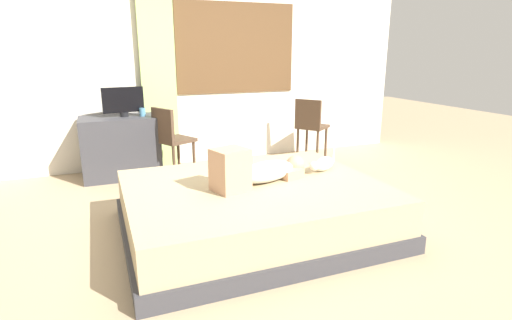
% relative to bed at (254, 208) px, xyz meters
% --- Properties ---
extents(ground_plane, '(16.00, 16.00, 0.00)m').
position_rel_bed_xyz_m(ground_plane, '(0.03, 0.08, -0.21)').
color(ground_plane, tan).
extents(back_wall_with_window, '(6.40, 0.14, 2.90)m').
position_rel_bed_xyz_m(back_wall_with_window, '(0.05, 2.47, 1.24)').
color(back_wall_with_window, silver).
rests_on(back_wall_with_window, ground).
extents(bed, '(2.14, 1.73, 0.43)m').
position_rel_bed_xyz_m(bed, '(0.00, 0.00, 0.00)').
color(bed, '#38383D').
rests_on(bed, ground).
extents(person_lying, '(0.93, 0.50, 0.34)m').
position_rel_bed_xyz_m(person_lying, '(0.04, 0.01, 0.33)').
color(person_lying, silver).
rests_on(person_lying, bed).
extents(cat, '(0.33, 0.21, 0.21)m').
position_rel_bed_xyz_m(cat, '(0.74, 0.12, 0.28)').
color(cat, silver).
rests_on(cat, bed).
extents(desk, '(0.90, 0.56, 0.74)m').
position_rel_bed_xyz_m(desk, '(-0.93, 2.07, 0.16)').
color(desk, '#38383D').
rests_on(desk, ground).
extents(tv_monitor, '(0.48, 0.10, 0.35)m').
position_rel_bed_xyz_m(tv_monitor, '(-0.86, 2.07, 0.71)').
color(tv_monitor, black).
rests_on(tv_monitor, desk).
extents(cup, '(0.07, 0.07, 0.10)m').
position_rel_bed_xyz_m(cup, '(-0.65, 2.02, 0.58)').
color(cup, teal).
rests_on(cup, desk).
extents(chair_by_desk, '(0.51, 0.51, 0.86)m').
position_rel_bed_xyz_m(chair_by_desk, '(-0.37, 1.78, 0.30)').
color(chair_by_desk, '#4C3828').
rests_on(chair_by_desk, ground).
extents(chair_spare, '(0.53, 0.53, 0.86)m').
position_rel_bed_xyz_m(chair_spare, '(1.62, 1.93, 0.30)').
color(chair_spare, '#4C3828').
rests_on(chair_spare, ground).
extents(curtain_left, '(0.44, 0.06, 2.65)m').
position_rel_bed_xyz_m(curtain_left, '(-0.39, 2.35, 1.11)').
color(curtain_left, '#ADCC75').
rests_on(curtain_left, ground).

